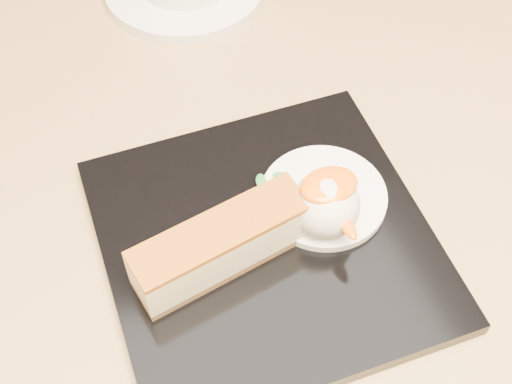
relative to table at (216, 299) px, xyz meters
name	(u,v)px	position (x,y,z in m)	size (l,w,h in m)	color
table	(216,299)	(0.00, 0.00, 0.00)	(0.80, 0.80, 0.72)	black
dessert_plate	(267,242)	(0.03, -0.06, 0.16)	(0.22, 0.22, 0.01)	black
cheesecake	(221,245)	(-0.01, -0.06, 0.19)	(0.12, 0.05, 0.04)	brown
cream_smear	(324,196)	(0.08, -0.04, 0.17)	(0.09, 0.09, 0.01)	white
ice_cream_scoop	(326,205)	(0.07, -0.06, 0.19)	(0.05, 0.05, 0.05)	white
mango_sauce	(329,185)	(0.07, -0.06, 0.21)	(0.04, 0.03, 0.01)	orange
mint_sprig	(272,181)	(0.05, -0.02, 0.17)	(0.03, 0.02, 0.00)	#2C8734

